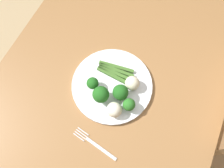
{
  "coord_description": "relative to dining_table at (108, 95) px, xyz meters",
  "views": [
    {
      "loc": [
        -0.26,
        -0.13,
        1.51
      ],
      "look_at": [
        0.01,
        -0.01,
        0.77
      ],
      "focal_mm": 36.2,
      "sensor_mm": 36.0,
      "label": 1
    }
  ],
  "objects": [
    {
      "name": "ground_plane",
      "position": [
        0.0,
        0.0,
        -0.65
      ],
      "size": [
        6.0,
        6.0,
        0.02
      ],
      "primitive_type": "cube",
      "color": "tan"
    },
    {
      "name": "dining_table",
      "position": [
        0.0,
        0.0,
        0.0
      ],
      "size": [
        1.49,
        0.83,
        0.75
      ],
      "color": "olive",
      "rests_on": "ground_plane"
    },
    {
      "name": "plate",
      "position": [
        0.01,
        -0.01,
        0.11
      ],
      "size": [
        0.29,
        0.29,
        0.01
      ],
      "primitive_type": "cylinder",
      "color": "white",
      "rests_on": "dining_table"
    },
    {
      "name": "asparagus_bundle",
      "position": [
        0.06,
        -0.01,
        0.12
      ],
      "size": [
        0.06,
        0.13,
        0.01
      ],
      "rotation": [
        0.0,
        0.0,
        4.72
      ],
      "color": "#3D6626",
      "rests_on": "plate"
    },
    {
      "name": "broccoli_front",
      "position": [
        -0.03,
        0.05,
        0.15
      ],
      "size": [
        0.04,
        0.04,
        0.05
      ],
      "color": "#4C7F2B",
      "rests_on": "plate"
    },
    {
      "name": "broccoli_near_center",
      "position": [
        -0.05,
        0.0,
        0.16
      ],
      "size": [
        0.06,
        0.06,
        0.07
      ],
      "color": "#4C7F2B",
      "rests_on": "plate"
    },
    {
      "name": "broccoli_left",
      "position": [
        -0.04,
        -0.1,
        0.15
      ],
      "size": [
        0.04,
        0.04,
        0.05
      ],
      "color": "#568E33",
      "rests_on": "plate"
    },
    {
      "name": "broccoli_back",
      "position": [
        -0.02,
        -0.06,
        0.15
      ],
      "size": [
        0.05,
        0.05,
        0.07
      ],
      "color": "#4C7F2B",
      "rests_on": "plate"
    },
    {
      "name": "cauliflower_mid",
      "position": [
        -0.08,
        -0.06,
        0.14
      ],
      "size": [
        0.05,
        0.05,
        0.05
      ],
      "primitive_type": "sphere",
      "color": "silver",
      "rests_on": "plate"
    },
    {
      "name": "cauliflower_near_fork",
      "position": [
        0.03,
        -0.08,
        0.14
      ],
      "size": [
        0.05,
        0.05,
        0.05
      ],
      "primitive_type": "sphere",
      "color": "beige",
      "rests_on": "plate"
    },
    {
      "name": "fork",
      "position": [
        -0.2,
        -0.05,
        0.1
      ],
      "size": [
        0.05,
        0.17,
        0.0
      ],
      "rotation": [
        0.0,
        0.0,
        1.39
      ],
      "color": "silver",
      "rests_on": "dining_table"
    }
  ]
}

